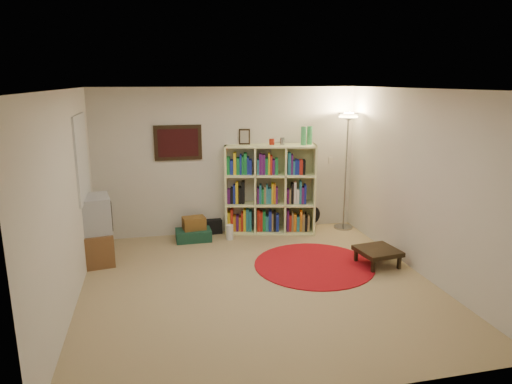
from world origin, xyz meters
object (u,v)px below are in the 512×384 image
floor_lamp (348,133)px  tv_stand (94,231)px  floor_fan (311,216)px  side_table (378,252)px  bookshelf (269,190)px  suitcase (194,235)px

floor_lamp → tv_stand: (-4.18, -0.67, -1.24)m
floor_fan → side_table: 1.95m
bookshelf → floor_fan: bookshelf is taller
floor_lamp → floor_fan: size_ratio=5.34×
floor_lamp → side_table: size_ratio=3.40×
floor_lamp → suitcase: (-2.70, -0.05, -1.63)m
bookshelf → suitcase: bearing=-159.1°
side_table → bookshelf: bearing=122.2°
floor_fan → suitcase: floor_fan is taller
suitcase → side_table: size_ratio=0.95×
bookshelf → tv_stand: 2.94m
bookshelf → side_table: (1.15, -1.83, -0.54)m
floor_lamp → suitcase: size_ratio=3.58×
bookshelf → tv_stand: bearing=-151.0°
floor_lamp → floor_fan: bearing=158.3°
side_table → suitcase: bearing=146.4°
tv_stand → side_table: 4.11m
floor_fan → suitcase: (-2.16, -0.27, -0.10)m
floor_fan → suitcase: size_ratio=0.67×
suitcase → side_table: 2.99m
bookshelf → suitcase: bookshelf is taller
floor_lamp → tv_stand: bearing=-171.0°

